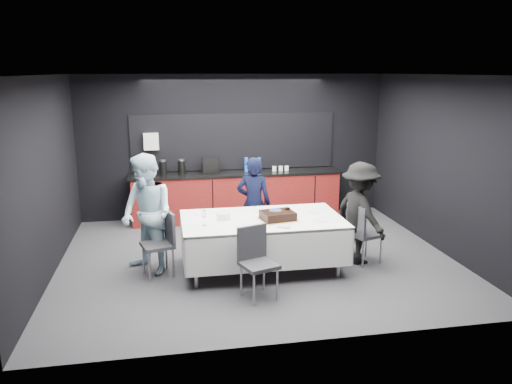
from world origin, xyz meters
The scene contains 18 objects.
ground centered at (0.00, 0.00, 0.00)m, with size 6.00×6.00×0.00m, color #3F4044.
room_shell centered at (0.00, 0.00, 1.86)m, with size 6.04×5.04×2.82m.
kitchenette centered at (-0.02, 2.22, 0.54)m, with size 4.10×0.64×2.05m.
party_table centered at (0.00, -0.40, 0.64)m, with size 2.32×1.32×0.78m.
cake_assembly centered at (0.21, -0.51, 0.84)m, with size 0.55×0.47×0.16m.
plate_stack centered at (-0.56, -0.36, 0.83)m, with size 0.20×0.20×0.10m, color white.
loose_plate_near centered at (-0.32, -0.72, 0.78)m, with size 0.21×0.21×0.01m, color white.
loose_plate_right_a centered at (0.82, -0.24, 0.78)m, with size 0.20×0.20×0.01m, color white.
loose_plate_right_b centered at (0.78, -0.67, 0.78)m, with size 0.21×0.21×0.01m, color white.
loose_plate_far centered at (0.04, -0.07, 0.78)m, with size 0.20×0.20×0.01m, color white.
fork_pile centered at (0.21, -0.89, 0.79)m, with size 0.17×0.11×0.03m, color white.
champagne_flute centered at (-0.86, -0.61, 0.94)m, with size 0.06×0.06×0.22m.
chair_left centered at (-1.43, -0.34, 0.53)m, with size 0.52×0.52×0.92m.
chair_right centered at (1.52, -0.45, 0.53)m, with size 0.52×0.52×0.92m.
chair_near centered at (-0.25, -1.28, 0.53)m, with size 0.53×0.53×0.92m.
person_center centered at (0.04, 0.50, 0.76)m, with size 0.56×0.36×1.52m, color black.
person_left centered at (-1.63, -0.22, 0.87)m, with size 0.84×0.66×1.73m, color silver.
person_right centered at (1.51, -0.38, 0.77)m, with size 1.00×0.57×1.55m, color black.
Camera 1 is at (-1.34, -7.20, 2.86)m, focal length 35.00 mm.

